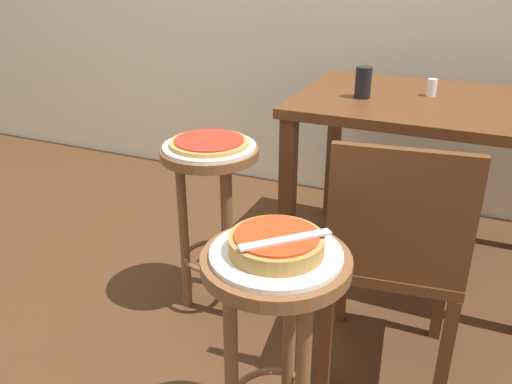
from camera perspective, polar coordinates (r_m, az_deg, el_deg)
name	(u,v)px	position (r m, az deg, el deg)	size (l,w,h in m)	color
ground_plane	(113,329)	(2.17, -15.06, -14.02)	(6.00, 6.00, 0.00)	#4C2D19
stool_foreground	(275,320)	(1.35, 2.04, -13.53)	(0.36, 0.36, 0.67)	brown
serving_plate_foreground	(276,254)	(1.24, 2.17, -6.64)	(0.31, 0.31, 0.01)	white
pizza_foreground	(276,243)	(1.23, 2.19, -5.50)	(0.22, 0.22, 0.05)	#B78442
stool_middle	(211,194)	(2.00, -4.83, -0.23)	(0.36, 0.36, 0.67)	brown
serving_plate_middle	(209,146)	(1.93, -5.02, 4.88)	(0.34, 0.34, 0.01)	white
pizza_middle	(209,142)	(1.92, -5.04, 5.33)	(0.29, 0.29, 0.02)	tan
dining_table	(427,126)	(2.33, 17.86, 6.76)	(1.07, 0.78, 0.77)	#5B3319
cup_near_edge	(363,82)	(2.24, 11.40, 11.43)	(0.07, 0.07, 0.13)	black
condiment_shaker	(432,88)	(2.34, 18.31, 10.57)	(0.04, 0.04, 0.07)	white
wooden_chair	(395,254)	(1.71, 14.66, -6.45)	(0.45, 0.45, 0.85)	#5B3319
pizza_server_knife	(286,240)	(1.19, 3.20, -5.12)	(0.22, 0.02, 0.01)	silver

